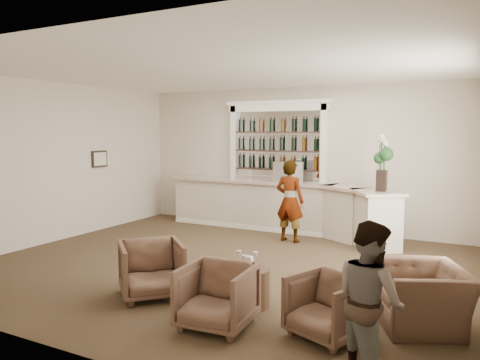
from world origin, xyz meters
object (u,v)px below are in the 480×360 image
object	(u,v)px
armchair_far	(422,296)
flower_vase	(382,160)
sommelier	(290,201)
bar_counter	(283,207)
guest	(370,300)
armchair_right	(328,306)
armchair_left	(151,269)
cocktail_table	(246,286)
espresso_machine	(288,172)
armchair_center	(217,296)

from	to	relation	value
armchair_far	flower_vase	bearing A→B (deg)	173.09
sommelier	armchair_far	world-z (taller)	sommelier
bar_counter	armchair_far	distance (m)	5.34
guest	armchair_right	distance (m)	0.95
guest	armchair_left	xyz separation A→B (m)	(-3.14, 0.76, -0.35)
guest	flower_vase	bearing A→B (deg)	-36.19
sommelier	armchair_left	distance (m)	3.99
cocktail_table	flower_vase	world-z (taller)	flower_vase
bar_counter	armchair_right	distance (m)	5.53
armchair_far	espresso_machine	distance (m)	5.38
bar_counter	guest	bearing A→B (deg)	-60.26
armchair_left	armchair_right	distance (m)	2.55
espresso_machine	armchair_center	bearing A→B (deg)	-59.02
bar_counter	armchair_center	size ratio (longest dim) A/B	6.99
cocktail_table	espresso_machine	world-z (taller)	espresso_machine
cocktail_table	flower_vase	xyz separation A→B (m)	(0.97, 3.82, 1.50)
sommelier	armchair_center	bearing A→B (deg)	106.45
espresso_machine	flower_vase	size ratio (longest dim) A/B	0.48
cocktail_table	armchair_right	bearing A→B (deg)	-19.27
armchair_left	armchair_center	xyz separation A→B (m)	(1.32, -0.45, -0.02)
espresso_machine	armchair_left	bearing A→B (deg)	-73.26
flower_vase	armchair_left	bearing A→B (deg)	-118.72
cocktail_table	sommelier	bearing A→B (deg)	102.81
bar_counter	flower_vase	size ratio (longest dim) A/B	5.31
armchair_left	flower_vase	bearing A→B (deg)	14.37
armchair_center	espresso_machine	size ratio (longest dim) A/B	1.57
espresso_machine	flower_vase	bearing A→B (deg)	1.28
espresso_machine	sommelier	bearing A→B (deg)	-47.81
armchair_left	armchair_right	bearing A→B (deg)	-49.44
guest	sommelier	bearing A→B (deg)	-16.63
armchair_center	sommelier	bearing A→B (deg)	96.07
armchair_right	armchair_far	size ratio (longest dim) A/B	0.71
bar_counter	sommelier	world-z (taller)	sommelier
bar_counter	armchair_right	world-z (taller)	bar_counter
bar_counter	armchair_far	world-z (taller)	bar_counter
bar_counter	sommelier	distance (m)	1.02
guest	espresso_machine	distance (m)	6.36
armchair_left	armchair_center	world-z (taller)	armchair_left
guest	armchair_left	bearing A→B (deg)	30.28
cocktail_table	armchair_center	world-z (taller)	armchair_center
cocktail_table	armchair_right	xyz separation A→B (m)	(1.25, -0.44, 0.10)
flower_vase	armchair_center	bearing A→B (deg)	-101.72
guest	armchair_center	world-z (taller)	guest
sommelier	bar_counter	bearing A→B (deg)	-53.50
armchair_right	espresso_machine	world-z (taller)	espresso_machine
espresso_machine	flower_vase	distance (m)	2.31
armchair_center	armchair_far	world-z (taller)	armchair_center
armchair_right	espresso_machine	xyz separation A→B (m)	(-2.46, 4.91, 1.02)
armchair_left	armchair_center	bearing A→B (deg)	-65.89
cocktail_table	armchair_center	size ratio (longest dim) A/B	0.80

